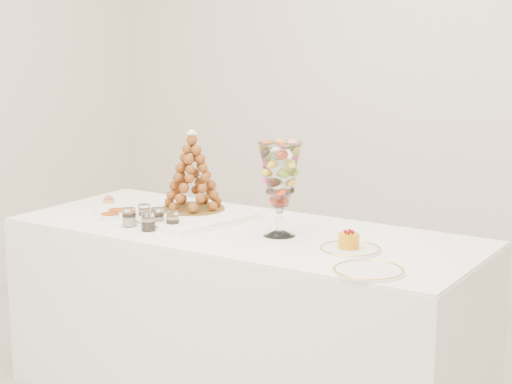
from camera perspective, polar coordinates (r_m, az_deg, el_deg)
The scene contains 15 objects.
buffet_table at distance 3.63m, azimuth -0.82°, elevation -8.26°, with size 2.00×0.84×0.75m.
lace_tray at distance 3.78m, azimuth -5.42°, elevation -1.44°, with size 0.60×0.45×0.02m, color white.
macaron_vase at distance 3.37m, azimuth 1.59°, elevation 1.10°, with size 0.17×0.17×0.37m.
cake_plate at distance 3.21m, azimuth 6.30°, elevation -3.84°, with size 0.23×0.23×0.01m, color white.
spare_plate at distance 2.95m, azimuth 7.50°, elevation -5.24°, with size 0.25×0.25×0.01m, color white.
pink_tart at distance 4.08m, azimuth -9.79°, elevation -0.52°, with size 0.06×0.06×0.04m.
verrine_a at distance 3.71m, azimuth -7.46°, elevation -1.34°, with size 0.05×0.05×0.07m, color white.
verrine_b at distance 3.60m, azimuth -6.59°, elevation -1.65°, with size 0.06×0.06×0.08m, color white.
verrine_c at distance 3.55m, azimuth -5.57°, elevation -1.84°, with size 0.05×0.05×0.07m, color white.
verrine_d at distance 3.60m, azimuth -8.45°, elevation -1.68°, with size 0.06×0.06×0.08m, color white.
verrine_e at distance 3.52m, azimuth -7.20°, elevation -1.98°, with size 0.06×0.06×0.08m, color white.
ramekin_back at distance 3.79m, azimuth -9.17°, elevation -1.42°, with size 0.09×0.09×0.03m, color white.
ramekin_front at distance 3.73m, azimuth -9.67°, elevation -1.66°, with size 0.08×0.08×0.03m, color white.
croquembouche at distance 3.78m, azimuth -4.27°, elevation 1.41°, with size 0.29×0.29×0.36m.
mousse_cake at distance 3.21m, azimuth 6.20°, elevation -3.23°, with size 0.08×0.08×0.07m.
Camera 1 is at (1.83, -2.52, 1.60)m, focal length 60.00 mm.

